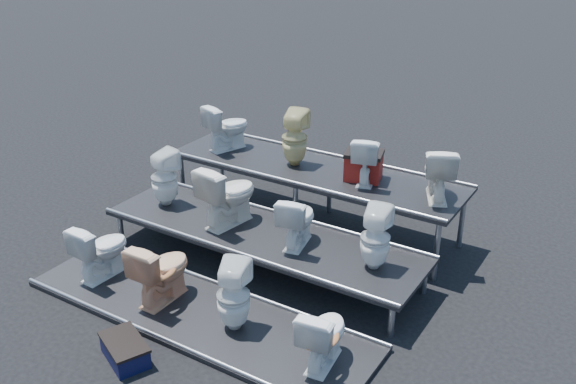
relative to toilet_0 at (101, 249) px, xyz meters
The scene contains 18 objects.
ground 1.99m from the toilet_0, 41.98° to the left, with size 80.00×80.00×0.00m, color black.
tier_front 1.50m from the toilet_0, ahead, with size 4.20×1.20×0.06m, color black.
tier_mid 1.95m from the toilet_0, 41.98° to the left, with size 4.20×1.20×0.46m, color black.
tier_back 2.97m from the toilet_0, 60.94° to the left, with size 4.20×1.20×0.86m, color black.
toilet_0 is the anchor object (origin of this frame).
toilet_1 0.96m from the toilet_0, ahead, with size 0.42×0.74×0.76m, color #E6AB7E.
toilet_2 1.97m from the toilet_0, ahead, with size 0.36×0.37×0.80m, color white.
toilet_3 3.05m from the toilet_0, ahead, with size 0.37×0.66×0.67m, color white.
toilet_4 1.37m from the toilet_0, 95.02° to the left, with size 0.35×0.36×0.77m, color white.
toilet_5 1.67m from the toilet_0, 53.92° to the left, with size 0.45×0.79×0.81m, color white.
toilet_6 2.38m from the toilet_0, 33.50° to the left, with size 0.36×0.64×0.65m, color white.
toilet_7 3.27m from the toilet_0, 23.60° to the left, with size 0.34×0.34×0.75m, color white.
toilet_8 2.71m from the toilet_0, 90.53° to the left, with size 0.38×0.66×0.68m, color white.
toilet_9 2.96m from the toilet_0, 66.44° to the left, with size 0.35×0.36×0.78m, color beige.
toilet_10 3.51m from the toilet_0, 49.33° to the left, with size 0.36×0.62×0.64m, color white.
toilet_11 4.19m from the toilet_0, 39.17° to the left, with size 0.39×0.68×0.69m, color white.
red_crate 3.48m from the toilet_0, 50.69° to the left, with size 0.46×0.37×0.33m, color maroon.
step_stool 1.65m from the toilet_0, 36.30° to the right, with size 0.56×0.33×0.20m, color black.
Camera 1 is at (3.99, -5.79, 4.28)m, focal length 40.00 mm.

